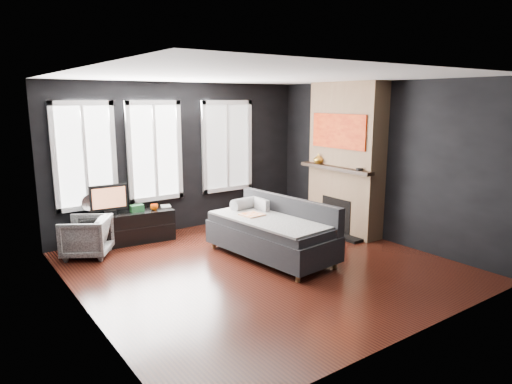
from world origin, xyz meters
TOP-DOWN VIEW (x-y plane):
  - floor at (0.00, 0.00)m, footprint 5.00×5.00m
  - ceiling at (0.00, 0.00)m, footprint 5.00×5.00m
  - wall_back at (0.00, 2.50)m, footprint 5.00×0.02m
  - wall_left at (-2.50, 0.00)m, footprint 0.02×5.00m
  - wall_right at (2.50, 0.00)m, footprint 0.02×5.00m
  - windows at (-0.45, 2.46)m, footprint 4.00×0.16m
  - fireplace at (2.30, 0.60)m, footprint 0.70×1.62m
  - sofa at (0.34, 0.24)m, footprint 1.26×2.20m
  - stripe_pillow at (0.52, 0.72)m, footprint 0.09×0.33m
  - armchair at (-1.95, 1.95)m, footprint 0.88×0.90m
  - media_console at (-1.20, 2.24)m, footprint 1.59×0.64m
  - monitor at (-1.46, 2.29)m, footprint 0.63×0.18m
  - desk_fan at (-1.78, 2.31)m, footprint 0.31×0.31m
  - mug at (-0.75, 2.12)m, footprint 0.15×0.13m
  - book at (-0.57, 2.26)m, footprint 0.16×0.07m
  - storage_box at (-1.03, 2.19)m, footprint 0.21×0.14m
  - mantel_vase at (2.05, 1.05)m, footprint 0.18×0.19m
  - mantel_clock at (2.05, 0.05)m, footprint 0.14×0.14m

SIDE VIEW (x-z plane):
  - floor at x=0.00m, z-range 0.00..0.00m
  - media_console at x=-1.20m, z-range 0.00..0.53m
  - armchair at x=-1.95m, z-range 0.00..0.69m
  - sofa at x=0.34m, z-range 0.00..0.90m
  - storage_box at x=-1.03m, z-range 0.53..0.65m
  - mug at x=-0.75m, z-range 0.53..0.66m
  - book at x=-0.57m, z-range 0.53..0.76m
  - stripe_pillow at x=0.52m, z-range 0.49..0.82m
  - desk_fan at x=-1.78m, z-range 0.53..0.91m
  - monitor at x=-1.46m, z-range 0.53..1.09m
  - mantel_clock at x=2.05m, z-range 1.23..1.27m
  - mantel_vase at x=2.05m, z-range 1.23..1.41m
  - wall_back at x=0.00m, z-range 0.00..2.70m
  - wall_left at x=-2.50m, z-range 0.00..2.70m
  - wall_right at x=2.50m, z-range 0.00..2.70m
  - fireplace at x=2.30m, z-range 0.00..2.70m
  - windows at x=-0.45m, z-range 1.50..3.26m
  - ceiling at x=0.00m, z-range 2.70..2.70m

